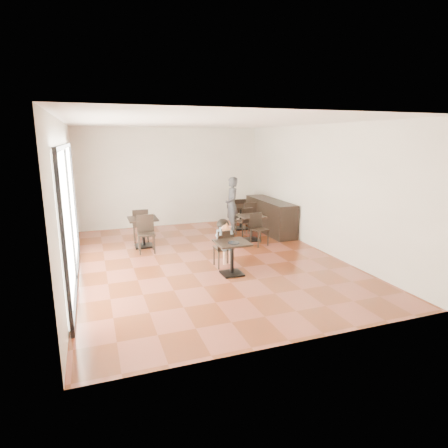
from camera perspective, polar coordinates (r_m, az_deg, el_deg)
name	(u,v)px	position (r m, az deg, el deg)	size (l,w,h in m)	color
floor	(208,260)	(9.04, -2.47, -5.46)	(6.00, 8.00, 0.01)	brown
ceiling	(207,122)	(8.59, -2.68, 15.25)	(6.00, 8.00, 0.01)	white
wall_back	(171,177)	(12.52, -8.05, 7.07)	(6.00, 0.01, 3.20)	silver
wall_front	(297,235)	(5.06, 11.00, -1.63)	(6.00, 0.01, 3.20)	silver
wall_left	(67,201)	(8.31, -22.78, 3.26)	(0.01, 8.00, 3.20)	silver
wall_right	(318,188)	(9.97, 14.20, 5.33)	(0.01, 8.00, 3.20)	silver
storefront_window	(69,215)	(7.84, -22.60, 1.27)	(0.04, 4.50, 2.60)	white
child_table	(232,258)	(7.99, 1.22, -5.22)	(0.68, 0.68, 0.72)	black
child_chair	(223,248)	(8.46, -0.11, -3.66)	(0.39, 0.39, 0.87)	black
child	(223,243)	(8.43, -0.12, -2.93)	(0.39, 0.55, 1.09)	slate
plate	(234,243)	(7.79, 1.49, -2.86)	(0.24, 0.24, 0.01)	black
pizza_slice	(226,228)	(8.16, 0.33, -0.57)	(0.25, 0.20, 0.06)	#D2BD6C
adult_patron	(232,205)	(11.51, 1.19, 2.93)	(0.62, 0.41, 1.71)	#3E3F43
cafe_table_mid	(251,228)	(10.67, 4.17, -0.59)	(0.68, 0.68, 0.72)	black
cafe_table_left	(143,232)	(10.23, -12.18, -1.26)	(0.75, 0.75, 0.79)	black
cafe_table_back	(241,217)	(12.03, 2.56, 1.03)	(0.70, 0.70, 0.74)	black
chair_mid_a	(244,221)	(11.15, 3.04, 0.40)	(0.39, 0.39, 0.87)	black
chair_mid_b	(260,230)	(10.17, 5.43, -0.87)	(0.39, 0.39, 0.87)	black
chair_left_a	(141,225)	(10.74, -12.60, -0.16)	(0.43, 0.43, 0.95)	black
chair_left_b	(146,234)	(9.68, -11.76, -1.56)	(0.43, 0.43, 0.95)	black
chair_back_a	(239,212)	(12.57, 2.25, 1.90)	(0.40, 0.40, 0.90)	black
chair_back_b	(252,218)	(11.57, 4.29, 0.92)	(0.40, 0.40, 0.90)	black
service_counter	(270,216)	(11.68, 7.03, 1.22)	(0.60, 2.40, 1.00)	black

